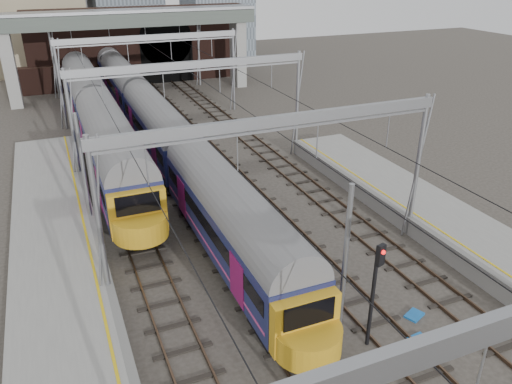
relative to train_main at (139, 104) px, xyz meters
name	(u,v)px	position (x,y,z in m)	size (l,w,h in m)	color
ground	(366,374)	(2.00, -32.67, -2.45)	(160.00, 160.00, 0.00)	#38332D
tracks	(229,207)	(2.00, -17.67, -2.43)	(14.40, 80.00, 0.22)	#4C3828
overhead_line	(194,81)	(2.00, -11.19, 4.12)	(16.80, 80.00, 8.00)	gray
retaining_wall	(136,48)	(3.40, 19.26, 1.88)	(28.00, 2.75, 9.00)	black
overbridge	(130,29)	(2.00, 13.33, 4.82)	(28.00, 3.00, 9.25)	gray
train_main	(139,104)	(0.00, 0.00, 0.00)	(2.74, 63.30, 4.73)	black
train_second	(97,117)	(-4.00, -3.28, 0.18)	(3.05, 35.21, 5.16)	black
signal_near_centre	(375,283)	(2.97, -31.36, 0.55)	(0.37, 0.46, 4.74)	black
equip_cover_a	(418,339)	(5.02, -31.91, -2.41)	(0.75, 0.53, 0.09)	#175FB1
equip_cover_b	(305,365)	(0.09, -31.40, -2.41)	(0.75, 0.53, 0.09)	#175FB1
equip_cover_c	(414,315)	(5.86, -30.64, -2.40)	(0.82, 0.58, 0.10)	#175FB1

